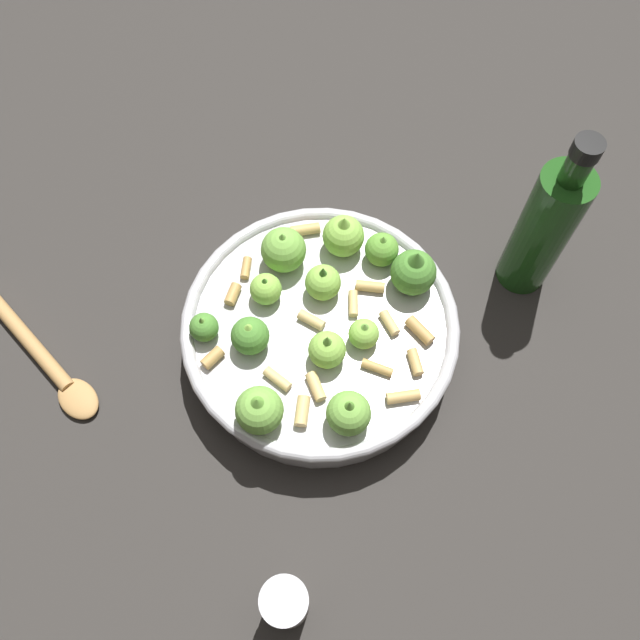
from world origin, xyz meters
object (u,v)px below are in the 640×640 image
object	(u,v)px
cooking_pan	(320,329)
pepper_shaker	(286,603)
olive_oil_bottle	(544,228)
wooden_spoon	(40,354)

from	to	relation	value
cooking_pan	pepper_shaker	bearing A→B (deg)	-171.53
olive_oil_bottle	cooking_pan	bearing A→B (deg)	126.07
wooden_spoon	pepper_shaker	bearing A→B (deg)	-117.54
cooking_pan	wooden_spoon	world-z (taller)	cooking_pan
pepper_shaker	olive_oil_bottle	bearing A→B (deg)	-21.46
pepper_shaker	olive_oil_bottle	world-z (taller)	olive_oil_bottle
pepper_shaker	wooden_spoon	size ratio (longest dim) A/B	0.42
pepper_shaker	wooden_spoon	distance (m)	0.37
olive_oil_bottle	wooden_spoon	distance (m)	0.54
cooking_pan	olive_oil_bottle	distance (m)	0.25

